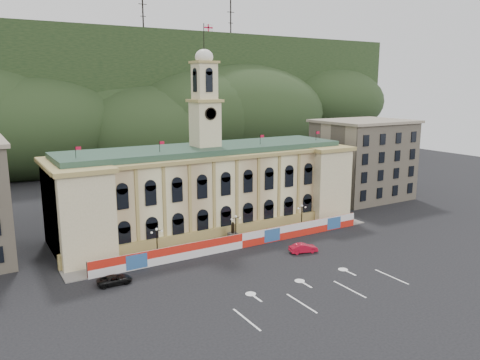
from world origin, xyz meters
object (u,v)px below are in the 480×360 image
statue (233,236)px  red_sedan (303,248)px  lamp_center (236,227)px  black_suv (115,280)px

statue → red_sedan: statue is taller
statue → red_sedan: (7.39, -9.92, -0.43)m
lamp_center → red_sedan: lamp_center is taller
statue → lamp_center: bearing=-90.0°
statue → black_suv: bearing=-163.7°
statue → lamp_center: lamp_center is taller
statue → red_sedan: size_ratio=0.77×
lamp_center → black_suv: 23.07m
red_sedan → statue: bearing=52.0°
red_sedan → black_suv: red_sedan is taller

